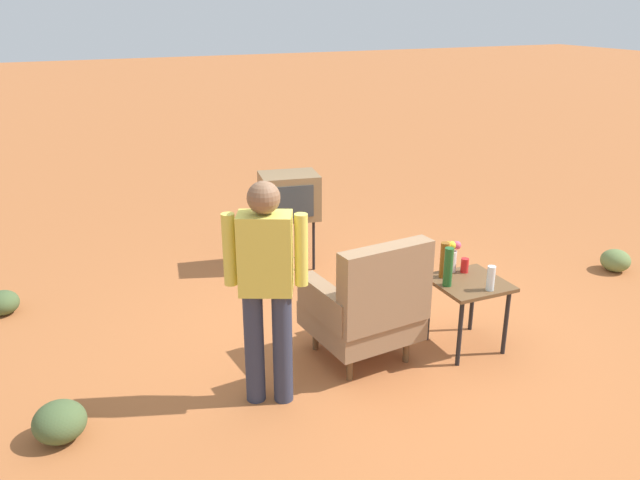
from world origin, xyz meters
name	(u,v)px	position (x,y,z in m)	size (l,w,h in m)	color
ground_plane	(378,342)	(0.00, 0.00, 0.00)	(60.00, 60.00, 0.00)	#AD6033
armchair	(368,305)	(0.23, 0.22, 0.50)	(0.85, 0.86, 1.06)	brown
side_table	(469,291)	(-0.62, 0.35, 0.51)	(0.56, 0.56, 0.60)	black
tv_on_stand	(289,197)	(0.08, -1.87, 0.78)	(0.66, 0.53, 1.03)	black
person_standing	(266,281)	(1.12, 0.41, 0.94)	(0.53, 0.35, 1.64)	#2D3347
soda_can_red	(465,265)	(-0.69, 0.18, 0.66)	(0.07, 0.07, 0.12)	red
bottle_tall_amber	(444,260)	(-0.47, 0.19, 0.75)	(0.07, 0.07, 0.30)	brown
bottle_short_clear	(491,278)	(-0.67, 0.55, 0.70)	(0.06, 0.06, 0.20)	silver
bottle_wine_green	(448,267)	(-0.41, 0.34, 0.76)	(0.07, 0.07, 0.32)	#1E5623
flower_vase	(451,255)	(-0.60, 0.11, 0.75)	(0.15, 0.09, 0.27)	silver
shrub_near	(60,422)	(2.54, 0.29, 0.13)	(0.35, 0.35, 0.27)	#475B33
shrub_mid	(616,260)	(-3.06, -0.33, 0.12)	(0.31, 0.31, 0.24)	olive
shrub_far	(3,303)	(2.93, -1.86, 0.11)	(0.29, 0.29, 0.22)	#475B33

